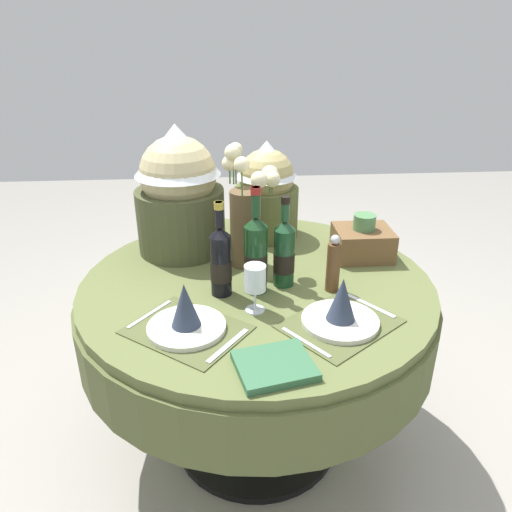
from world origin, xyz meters
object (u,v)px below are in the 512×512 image
Objects in this scene: place_setting_right at (341,311)px; wine_bottle_right at (284,253)px; wine_bottle_left at (256,254)px; pepper_mill at (333,265)px; dining_table at (257,315)px; woven_basket_side_right at (362,241)px; wine_bottle_centre at (221,261)px; book_on_table at (274,366)px; flower_vase at (246,212)px; gift_tub_back_left at (179,187)px; gift_tub_back_centre at (266,187)px; place_setting_left at (186,317)px; wine_glass_left at (255,279)px.

wine_bottle_right is (-0.14, 0.27, 0.08)m from place_setting_right.
wine_bottle_right reaches higher than place_setting_right.
pepper_mill is (0.27, -0.02, -0.04)m from wine_bottle_left.
wine_bottle_right is (0.10, 0.04, -0.02)m from wine_bottle_left.
woven_basket_side_right reaches higher than dining_table.
wine_bottle_centre reaches higher than book_on_table.
wine_bottle_left is 1.80× the size of pepper_mill.
flower_vase is 0.31m from gift_tub_back_left.
gift_tub_back_centre reaches higher than wine_bottle_left.
place_setting_right is 0.83m from gift_tub_back_left.
gift_tub_back_left reaches higher than book_on_table.
pepper_mill is 0.32m from woven_basket_side_right.
pepper_mill is (0.02, 0.22, 0.05)m from place_setting_right.
book_on_table is at bearing -39.60° from place_setting_left.
wine_bottle_centre is at bearing 148.80° from place_setting_right.
book_on_table is at bearing -138.30° from place_setting_right.
dining_table is at bearing 52.75° from place_setting_left.
wine_bottle_left is (-0.01, -0.08, 0.29)m from dining_table.
place_setting_right is 0.22m from pepper_mill.
book_on_table is at bearing -84.33° from wine_glass_left.
gift_tub_back_left reaches higher than wine_bottle_right.
wine_bottle_right is at bearing 161.64° from pepper_mill.
wine_glass_left is at bearing -95.27° from wine_bottle_left.
pepper_mill reaches higher than book_on_table.
wine_bottle_right is (0.12, -0.18, -0.09)m from flower_vase.
dining_table is 0.29m from wine_bottle_right.
dining_table is 2.54× the size of gift_tub_back_left.
place_setting_left is 0.47m from place_setting_right.
place_setting_left is 0.52m from flower_vase.
wine_glass_left is 0.65m from gift_tub_back_centre.
pepper_mill is 1.03× the size of book_on_table.
book_on_table is 0.92× the size of woven_basket_side_right.
pepper_mill is (0.49, 0.22, 0.05)m from place_setting_left.
book_on_table reaches higher than dining_table.
place_setting_left is 0.83m from woven_basket_side_right.
wine_glass_left is at bearing -62.40° from gift_tub_back_left.
flower_vase is 0.88× the size of gift_tub_back_left.
pepper_mill is at bearing -3.65° from wine_bottle_left.
place_setting_left is 0.43m from wine_bottle_right.
wine_glass_left is at bearing -88.81° from flower_vase.
pepper_mill reaches higher than place_setting_right.
flower_vase is 2.23× the size of book_on_table.
book_on_table is 0.40× the size of gift_tub_back_left.
dining_table is 0.54m from book_on_table.
gift_tub_back_left is at bearing 144.34° from pepper_mill.
gift_tub_back_left is (-0.26, 0.50, 0.16)m from wine_glass_left.
book_on_table is 0.96m from gift_tub_back_centre.
wine_bottle_left is 1.85× the size of book_on_table.
flower_vase reaches higher than wine_bottle_centre.
wine_glass_left is (-0.11, -0.17, -0.01)m from wine_bottle_right.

